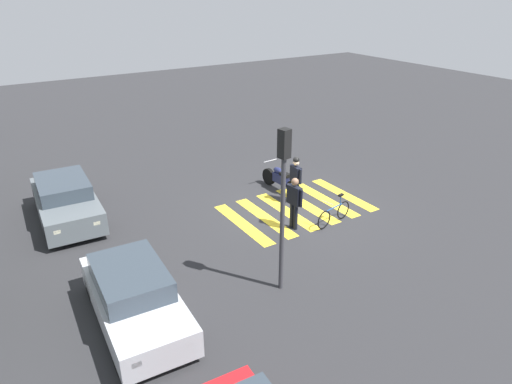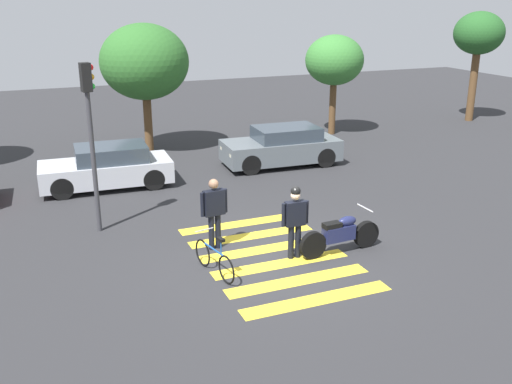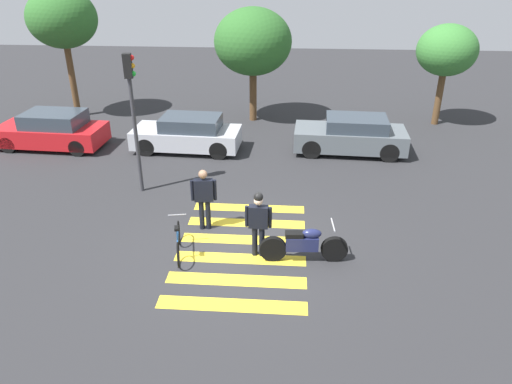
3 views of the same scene
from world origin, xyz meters
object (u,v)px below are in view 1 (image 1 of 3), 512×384
(leaning_bicycle, at_px, (334,214))
(traffic_light_pole, at_px, (283,187))
(car_silver_sedan, at_px, (134,297))
(police_motorcycle, at_px, (281,180))
(officer_on_foot, at_px, (296,176))
(car_grey_coupe, at_px, (66,201))
(officer_by_motorcycle, at_px, (294,200))

(leaning_bicycle, xyz_separation_m, traffic_light_pole, (-1.99, 3.58, 2.56))
(traffic_light_pole, bearing_deg, car_silver_sedan, 77.88)
(police_motorcycle, bearing_deg, officer_on_foot, 171.92)
(leaning_bicycle, relative_size, car_silver_sedan, 0.40)
(car_silver_sedan, bearing_deg, car_grey_coupe, 2.17)
(officer_on_foot, relative_size, car_silver_sedan, 0.42)
(officer_on_foot, xyz_separation_m, car_silver_sedan, (-3.23, 7.12, -0.37))
(car_grey_coupe, bearing_deg, officer_on_foot, -112.61)
(police_motorcycle, bearing_deg, leaning_bicycle, 179.20)
(traffic_light_pole, bearing_deg, car_grey_coupe, 28.82)
(officer_on_foot, height_order, officer_by_motorcycle, officer_by_motorcycle)
(police_motorcycle, height_order, traffic_light_pole, traffic_light_pole)
(police_motorcycle, distance_m, leaning_bicycle, 3.16)
(police_motorcycle, height_order, car_silver_sedan, car_silver_sedan)
(car_silver_sedan, xyz_separation_m, traffic_light_pole, (-0.79, -3.66, 2.26))
(leaning_bicycle, distance_m, car_silver_sedan, 7.34)
(car_silver_sedan, bearing_deg, leaning_bicycle, -80.55)
(police_motorcycle, distance_m, car_grey_coupe, 7.76)
(officer_by_motorcycle, xyz_separation_m, car_silver_sedan, (-1.66, 5.90, -0.37))
(police_motorcycle, relative_size, car_grey_coupe, 0.51)
(officer_on_foot, bearing_deg, police_motorcycle, -8.08)
(police_motorcycle, bearing_deg, traffic_light_pole, 144.86)
(traffic_light_pole, bearing_deg, officer_on_foot, -40.79)
(leaning_bicycle, height_order, car_silver_sedan, car_silver_sedan)
(car_grey_coupe, bearing_deg, officer_by_motorcycle, -127.05)
(leaning_bicycle, bearing_deg, car_silver_sedan, 99.45)
(officer_by_motorcycle, xyz_separation_m, car_grey_coupe, (4.63, 6.14, -0.34))
(police_motorcycle, height_order, leaning_bicycle, police_motorcycle)
(police_motorcycle, distance_m, car_silver_sedan, 8.49)
(officer_on_foot, bearing_deg, traffic_light_pole, 139.21)
(leaning_bicycle, height_order, traffic_light_pole, traffic_light_pole)
(car_silver_sedan, bearing_deg, officer_by_motorcycle, -74.26)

